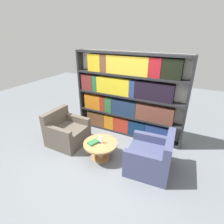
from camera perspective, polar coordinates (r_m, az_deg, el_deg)
name	(u,v)px	position (r m, az deg, el deg)	size (l,w,h in m)	color
ground_plane	(104,161)	(4.09, -2.77, -15.55)	(14.00, 14.00, 0.00)	slate
bookshelf	(128,97)	(4.61, 5.12, 4.96)	(2.94, 0.30, 2.21)	silver
armchair_left	(67,132)	(4.65, -14.62, -6.44)	(0.87, 0.86, 0.86)	brown
armchair_right	(151,158)	(3.77, 12.50, -14.33)	(0.92, 0.91, 0.86)	#42476B
coffee_table	(101,147)	(3.98, -3.75, -11.38)	(0.76, 0.76, 0.41)	#AD7F4C
table_sign	(100,140)	(3.87, -3.83, -9.07)	(0.10, 0.06, 0.18)	black
stray_book	(93,142)	(3.91, -6.11, -9.82)	(0.23, 0.27, 0.04)	#2D703D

